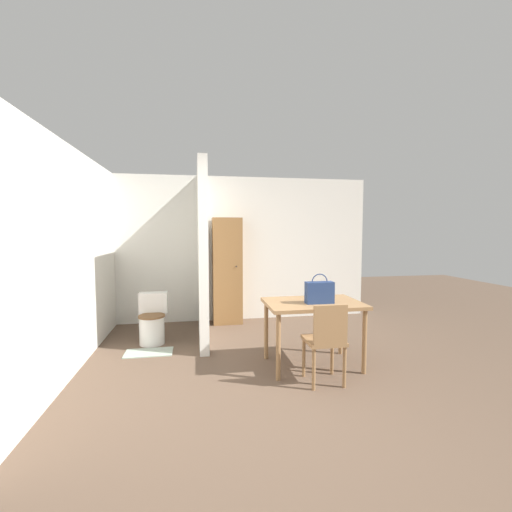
% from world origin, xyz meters
% --- Properties ---
extents(ground_plane, '(16.00, 16.00, 0.00)m').
position_xyz_m(ground_plane, '(0.00, 0.00, 0.00)').
color(ground_plane, brown).
extents(wall_back, '(4.89, 0.12, 2.50)m').
position_xyz_m(wall_back, '(0.00, 3.38, 1.25)').
color(wall_back, silver).
rests_on(wall_back, ground_plane).
extents(wall_left, '(0.12, 4.32, 2.50)m').
position_xyz_m(wall_left, '(-2.00, 1.66, 1.25)').
color(wall_left, silver).
rests_on(wall_left, ground_plane).
extents(partition_wall, '(0.12, 1.73, 2.50)m').
position_xyz_m(partition_wall, '(-0.53, 2.45, 1.25)').
color(partition_wall, silver).
rests_on(partition_wall, ground_plane).
extents(dining_table, '(1.09, 0.74, 0.76)m').
position_xyz_m(dining_table, '(0.70, 1.09, 0.67)').
color(dining_table, '#997047').
rests_on(dining_table, ground_plane).
extents(wooden_chair, '(0.38, 0.38, 0.85)m').
position_xyz_m(wooden_chair, '(0.67, 0.60, 0.47)').
color(wooden_chair, '#997047').
rests_on(wooden_chair, ground_plane).
extents(toilet, '(0.39, 0.51, 0.68)m').
position_xyz_m(toilet, '(-1.24, 2.28, 0.30)').
color(toilet, white).
rests_on(toilet, ground_plane).
extents(handbag, '(0.32, 0.12, 0.34)m').
position_xyz_m(handbag, '(0.74, 1.00, 0.88)').
color(handbag, navy).
rests_on(handbag, dining_table).
extents(wooden_cabinet, '(0.49, 0.37, 1.78)m').
position_xyz_m(wooden_cabinet, '(-0.10, 3.12, 0.89)').
color(wooden_cabinet, brown).
rests_on(wooden_cabinet, ground_plane).
extents(bath_mat, '(0.60, 0.33, 0.01)m').
position_xyz_m(bath_mat, '(-1.24, 1.85, 0.01)').
color(bath_mat, '#99A899').
rests_on(bath_mat, ground_plane).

